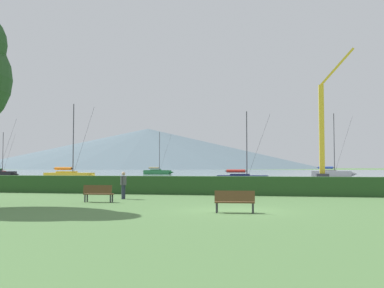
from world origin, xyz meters
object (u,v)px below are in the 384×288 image
Objects in this scene: sailboat_slip_9 at (1,173)px; park_bench_near_path at (235,200)px; person_seated_viewer at (123,183)px; sailboat_slip_2 at (158,172)px; sailboat_slip_0 at (244,178)px; park_bench_under_tree at (98,193)px; sailboat_slip_4 at (332,173)px; dock_crane at (323,135)px; sailboat_slip_5 at (70,176)px.

sailboat_slip_9 reaches higher than park_bench_near_path.
sailboat_slip_2 is at bearing 114.66° from person_seated_viewer.
person_seated_viewer is at bearing -47.84° from sailboat_slip_9.
park_bench_near_path is at bearing -82.82° from sailboat_slip_0.
person_seated_viewer reaches higher than park_bench_under_tree.
dock_crane is at bearing -96.90° from sailboat_slip_4.
sailboat_slip_9 is 73.18m from park_bench_under_tree.
sailboat_slip_9 is at bearing 140.35° from person_seated_viewer.
sailboat_slip_0 reaches higher than person_seated_viewer.
dock_crane is (11.20, 23.16, 6.56)m from sailboat_slip_0.
sailboat_slip_0 is at bearing -11.17° from sailboat_slip_5.
sailboat_slip_9 reaches higher than person_seated_viewer.
sailboat_slip_0 is 26.27m from sailboat_slip_5.
sailboat_slip_5 reaches higher than person_seated_viewer.
dock_crane is at bearing 82.56° from person_seated_viewer.
sailboat_slip_5 is 1.24× the size of sailboat_slip_9.
park_bench_near_path is 1.05× the size of person_seated_viewer.
dock_crane is (36.71, 16.89, 6.46)m from sailboat_slip_5.
sailboat_slip_2 is 0.97× the size of sailboat_slip_5.
sailboat_slip_9 is 0.41× the size of dock_crane.
sailboat_slip_5 is 0.51× the size of dock_crane.
sailboat_slip_0 is at bearing -25.93° from sailboat_slip_9.
person_seated_viewer is (-7.45, 6.73, 0.44)m from park_bench_near_path.
park_bench_under_tree is (21.09, -86.24, -0.12)m from sailboat_slip_2.
park_bench_under_tree is at bearing -97.22° from sailboat_slip_0.
sailboat_slip_2 reaches higher than park_bench_under_tree.
sailboat_slip_5 reaches higher than park_bench_near_path.
sailboat_slip_4 reaches higher than sailboat_slip_9.
dock_crane reaches higher than sailboat_slip_9.
sailboat_slip_0 is at bearing 77.54° from park_bench_under_tree.
sailboat_slip_4 is 7.03× the size of park_bench_near_path.
dock_crane reaches higher than park_bench_near_path.
sailboat_slip_2 is 37.98m from sailboat_slip_9.
sailboat_slip_9 is (-24.52, -29.01, -0.08)m from sailboat_slip_2.
dock_crane is at bearing 76.70° from park_bench_near_path.
person_seated_viewer is (21.59, -83.64, 0.32)m from sailboat_slip_2.
sailboat_slip_4 reaches higher than sailboat_slip_0.
sailboat_slip_4 reaches higher than person_seated_viewer.
sailboat_slip_0 is 28.02m from person_seated_viewer.
sailboat_slip_2 is 88.78m from park_bench_under_tree.
sailboat_slip_2 reaches higher than sailboat_slip_0.
sailboat_slip_5 is 40.92m from dock_crane.
park_bench_near_path is (2.53, -34.31, -0.03)m from sailboat_slip_0.
sailboat_slip_0 is 5.19× the size of person_seated_viewer.
sailboat_slip_2 is 0.89× the size of sailboat_slip_4.
dock_crane reaches higher than sailboat_slip_0.
sailboat_slip_4 is 48.75m from sailboat_slip_5.
sailboat_slip_0 is 57.75m from sailboat_slip_9.
park_bench_near_path is at bearing -46.88° from sailboat_slip_9.
sailboat_slip_0 is 62.01m from sailboat_slip_2.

